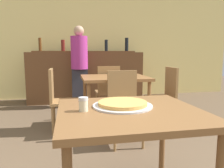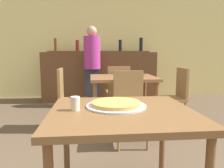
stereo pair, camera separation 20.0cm
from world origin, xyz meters
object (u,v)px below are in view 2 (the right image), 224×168
(chair_far_side_back, at_px, (118,88))
(chair_far_side_left, at_px, (68,95))
(chair_far_side_front, at_px, (130,103))
(person_standing, at_px, (92,64))
(pizza_tray, at_px, (116,104))
(chair_far_side_right, at_px, (175,93))
(cheese_shaker, at_px, (75,103))

(chair_far_side_back, relative_size, chair_far_side_left, 1.00)
(chair_far_side_back, xyz_separation_m, chair_far_side_left, (-0.81, -0.56, 0.00))
(chair_far_side_front, bearing_deg, person_standing, 102.79)
(chair_far_side_back, distance_m, pizza_tray, 2.25)
(chair_far_side_right, xyz_separation_m, person_standing, (-1.25, 1.38, 0.39))
(chair_far_side_back, xyz_separation_m, chair_far_side_right, (0.81, -0.56, 0.00))
(chair_far_side_back, bearing_deg, chair_far_side_right, 145.23)
(cheese_shaker, bearing_deg, chair_far_side_front, 63.60)
(chair_far_side_right, bearing_deg, pizza_tray, -33.75)
(pizza_tray, xyz_separation_m, cheese_shaker, (-0.28, -0.07, 0.03))
(cheese_shaker, distance_m, person_standing, 3.12)
(chair_far_side_right, bearing_deg, person_standing, -137.82)
(chair_far_side_back, bearing_deg, person_standing, -61.68)
(chair_far_side_front, height_order, cheese_shaker, chair_far_side_front)
(chair_far_side_left, xyz_separation_m, person_standing, (0.37, 1.38, 0.39))
(chair_far_side_back, xyz_separation_m, cheese_shaker, (-0.58, -2.29, 0.27))
(pizza_tray, bearing_deg, chair_far_side_front, 74.90)
(pizza_tray, bearing_deg, chair_far_side_right, 56.25)
(chair_far_side_left, relative_size, pizza_tray, 2.09)
(chair_far_side_back, relative_size, cheese_shaker, 9.56)
(chair_far_side_front, bearing_deg, cheese_shaker, -116.40)
(chair_far_side_back, bearing_deg, cheese_shaker, 75.83)
(chair_far_side_back, distance_m, person_standing, 1.01)
(chair_far_side_left, height_order, chair_far_side_right, same)
(chair_far_side_front, relative_size, chair_far_side_right, 1.00)
(person_standing, bearing_deg, chair_far_side_left, -104.96)
(pizza_tray, xyz_separation_m, person_standing, (-0.15, 3.04, 0.15))
(cheese_shaker, bearing_deg, chair_far_side_back, 75.83)
(chair_far_side_right, distance_m, pizza_tray, 2.01)
(chair_far_side_right, distance_m, person_standing, 1.91)
(chair_far_side_back, height_order, chair_far_side_right, same)
(chair_far_side_front, xyz_separation_m, person_standing, (-0.44, 1.95, 0.39))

